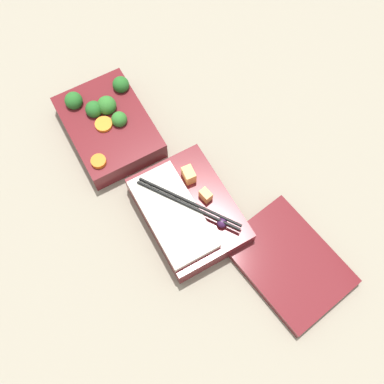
# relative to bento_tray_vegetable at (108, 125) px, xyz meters

# --- Properties ---
(ground_plane) EXTENTS (3.00, 3.00, 0.00)m
(ground_plane) POSITION_rel_bento_tray_vegetable_xyz_m (0.13, 0.03, -0.03)
(ground_plane) COLOR gray
(bento_tray_vegetable) EXTENTS (0.20, 0.15, 0.07)m
(bento_tray_vegetable) POSITION_rel_bento_tray_vegetable_xyz_m (0.00, 0.00, 0.00)
(bento_tray_vegetable) COLOR maroon
(bento_tray_vegetable) RESTS_ON ground_plane
(bento_tray_rice) EXTENTS (0.20, 0.15, 0.07)m
(bento_tray_rice) POSITION_rel_bento_tray_vegetable_xyz_m (0.23, 0.05, 0.00)
(bento_tray_rice) COLOR maroon
(bento_tray_rice) RESTS_ON ground_plane
(bento_lid) EXTENTS (0.22, 0.17, 0.02)m
(bento_lid) POSITION_rel_bento_tray_vegetable_xyz_m (0.39, 0.15, -0.02)
(bento_lid) COLOR maroon
(bento_lid) RESTS_ON ground_plane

